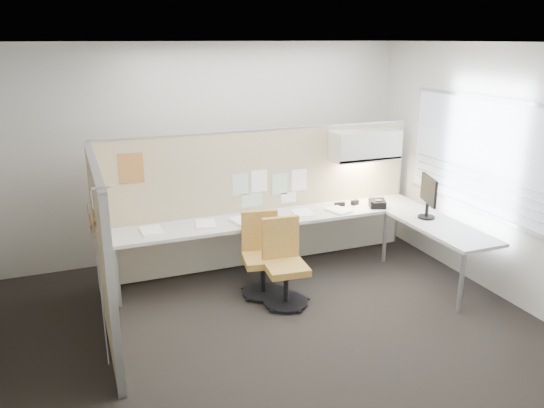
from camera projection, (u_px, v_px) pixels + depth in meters
name	position (u px, v px, depth m)	size (l,w,h in m)	color
floor	(267.00, 328.00, 5.43)	(5.50, 4.50, 0.01)	black
ceiling	(266.00, 42.00, 4.59)	(5.50, 4.50, 0.01)	white
wall_back	(206.00, 152.00, 7.01)	(5.50, 0.02, 2.80)	beige
wall_front	(406.00, 302.00, 3.01)	(5.50, 0.02, 2.80)	beige
wall_right	(494.00, 172.00, 5.97)	(0.02, 4.50, 2.80)	beige
window_pane	(494.00, 159.00, 5.91)	(0.01, 2.80, 1.30)	#9AA5B3
partition_back	(262.00, 198.00, 6.78)	(4.10, 0.06, 1.75)	tan
partition_left	(102.00, 252.00, 5.09)	(0.06, 2.20, 1.75)	tan
desk	(304.00, 227.00, 6.57)	(4.00, 2.07, 0.73)	beige
overhead_bin	(365.00, 145.00, 6.87)	(0.90, 0.36, 0.38)	beige
task_light_strip	(364.00, 161.00, 6.94)	(0.60, 0.06, 0.02)	#FFEABF
pinned_papers	(269.00, 187.00, 6.73)	(1.01, 0.00, 0.47)	#8CBF8C
poster	(131.00, 168.00, 6.03)	(0.28, 0.00, 0.35)	orange
chair_left	(284.00, 265.00, 5.84)	(0.50, 0.51, 0.94)	black
chair_right	(262.00, 257.00, 6.07)	(0.50, 0.52, 0.94)	black
monitor	(428.00, 195.00, 6.40)	(0.21, 0.48, 0.52)	black
phone	(377.00, 204.00, 6.88)	(0.26, 0.25, 0.12)	black
stapler	(340.00, 204.00, 6.94)	(0.14, 0.04, 0.05)	black
tape_dispenser	(355.00, 202.00, 7.00)	(0.10, 0.06, 0.06)	black
coat_hook	(95.00, 236.00, 4.01)	(0.18, 0.49, 1.46)	silver
paper_stack_0	(151.00, 231.00, 6.02)	(0.23, 0.30, 0.03)	white
paper_stack_1	(206.00, 224.00, 6.25)	(0.23, 0.30, 0.02)	white
paper_stack_2	(243.00, 221.00, 6.32)	(0.23, 0.30, 0.04)	white
paper_stack_3	(302.00, 213.00, 6.67)	(0.23, 0.30, 0.01)	white
paper_stack_4	(339.00, 210.00, 6.74)	(0.23, 0.30, 0.03)	white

